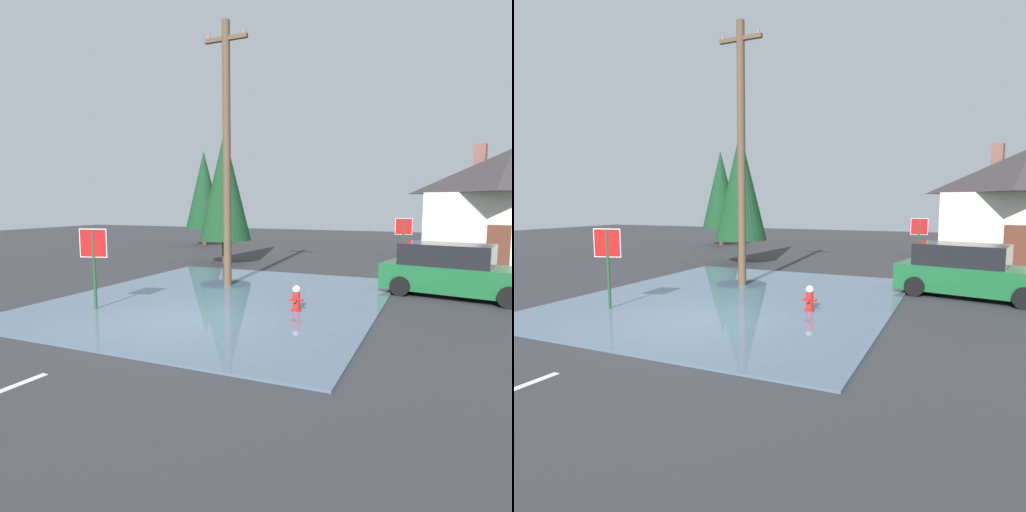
# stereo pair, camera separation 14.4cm
# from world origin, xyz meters

# --- Properties ---
(ground_plane) EXTENTS (80.00, 80.00, 0.10)m
(ground_plane) POSITION_xyz_m (0.00, 0.00, -0.05)
(ground_plane) COLOR #2D2D30
(flood_puddle) EXTENTS (9.48, 11.07, 0.05)m
(flood_puddle) POSITION_xyz_m (-0.27, 3.02, 0.02)
(flood_puddle) COLOR #4C6075
(flood_puddle) RESTS_ON ground
(lane_stop_bar) EXTENTS (3.78, 0.42, 0.01)m
(lane_stop_bar) POSITION_xyz_m (0.31, -1.89, 0.00)
(lane_stop_bar) COLOR silver
(lane_stop_bar) RESTS_ON ground
(stop_sign_near) EXTENTS (0.78, 0.23, 2.30)m
(stop_sign_near) POSITION_xyz_m (-2.92, 0.26, 1.65)
(stop_sign_near) COLOR #1E4C28
(stop_sign_near) RESTS_ON ground
(fire_hydrant) EXTENTS (0.38, 0.33, 0.76)m
(fire_hydrant) POSITION_xyz_m (2.34, 2.25, 0.37)
(fire_hydrant) COLOR red
(fire_hydrant) RESTS_ON ground
(utility_pole) EXTENTS (1.60, 0.28, 9.17)m
(utility_pole) POSITION_xyz_m (-1.15, 4.95, 4.76)
(utility_pole) COLOR brown
(utility_pole) RESTS_ON ground
(stop_sign_far) EXTENTS (0.67, 0.13, 2.40)m
(stop_sign_far) POSITION_xyz_m (4.46, 9.81, 1.70)
(stop_sign_far) COLOR #1E4C28
(stop_sign_far) RESTS_ON ground
(parked_car) EXTENTS (4.84, 2.75, 1.70)m
(parked_car) POSITION_xyz_m (6.35, 6.30, 0.81)
(parked_car) COLOR #195B2D
(parked_car) RESTS_ON ground
(pine_tree_tall_left) EXTENTS (2.68, 2.68, 6.70)m
(pine_tree_tall_left) POSITION_xyz_m (-9.98, 18.64, 3.94)
(pine_tree_tall_left) COLOR #4C3823
(pine_tree_tall_left) RESTS_ON ground
(pine_tree_mid_left) EXTENTS (2.60, 2.60, 6.51)m
(pine_tree_mid_left) POSITION_xyz_m (-4.11, 10.51, 3.83)
(pine_tree_mid_left) COLOR #4C3823
(pine_tree_mid_left) RESTS_ON ground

